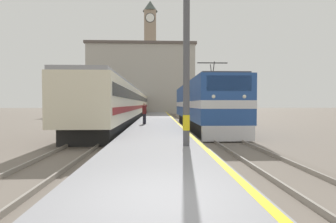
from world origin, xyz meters
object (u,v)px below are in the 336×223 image
Objects in this scene: passenger_train at (130,104)px; clock_tower at (150,54)px; locomotive_train at (202,105)px; catenary_mast at (189,54)px; person_on_platform at (144,113)px.

clock_tower reaches higher than passenger_train.
locomotive_train is 0.37× the size of passenger_train.
catenary_mast is at bearing -78.73° from passenger_train.
passenger_train is at bearing 101.27° from catenary_mast.
person_on_platform is (2.43, -12.48, -0.70)m from passenger_train.
person_on_platform is 0.06× the size of clock_tower.
person_on_platform is at bearing -89.13° from clock_tower.
passenger_train reaches higher than person_on_platform.
catenary_mast is 4.15× the size of person_on_platform.
passenger_train is 12.73m from person_on_platform.
person_on_platform is at bearing 101.56° from catenary_mast.
clock_tower is (-5.42, 46.92, 13.05)m from locomotive_train.
locomotive_train is 0.58× the size of clock_tower.
locomotive_train is 2.34× the size of catenary_mast.
clock_tower is (-0.71, 47.12, 13.70)m from person_on_platform.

